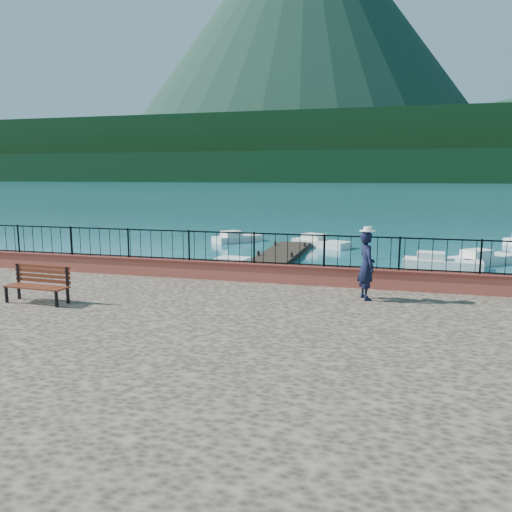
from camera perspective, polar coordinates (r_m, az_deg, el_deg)
The scene contains 16 objects.
ground at distance 12.71m, azimuth -3.39°, elevation -11.67°, with size 2000.00×2000.00×0.00m, color #19596B.
promenade at distance 7.59m, azimuth -19.18°, elevation -22.59°, with size 30.00×20.00×1.20m, color #332821.
parapet at distance 15.73m, azimuth 0.83°, elevation -1.91°, with size 28.00×0.46×0.58m, color #B55441.
railing at distance 15.59m, azimuth 0.84°, elevation 0.84°, with size 27.00×0.05×0.95m, color black.
dock at distance 24.36m, azimuth 1.09°, elevation -1.11°, with size 2.00×16.00×0.30m, color #2D231C.
far_forest at distance 311.30m, azimuth 14.64°, elevation 9.81°, with size 900.00×60.00×18.00m, color black.
foothills at distance 371.68m, azimuth 14.83°, elevation 11.67°, with size 900.00×120.00×44.00m, color black.
volcano at distance 745.38m, azimuth 5.55°, elevation 23.65°, with size 560.00×560.00×380.00m, color #142D23.
park_bench at distance 14.37m, azimuth -23.65°, elevation -3.77°, with size 1.78×0.66×0.97m.
person at distance 13.73m, azimuth 12.51°, elevation -1.07°, with size 0.68×0.44×1.86m, color black.
hat at distance 13.59m, azimuth 12.66°, elevation 3.03°, with size 0.44×0.44×0.12m, color white.
boat_0 at distance 22.78m, azimuth -1.21°, elevation -1.20°, with size 4.17×1.30×0.80m, color white.
boat_1 at distance 26.06m, azimuth 20.55°, elevation -0.46°, with size 3.68×1.30×0.80m, color silver.
boat_2 at distance 28.22m, azimuth 24.65°, elevation -0.01°, with size 3.82×1.30×0.80m, color white.
boat_3 at distance 34.12m, azimuth -2.13°, elevation 2.30°, with size 3.37×1.30×0.80m, color silver.
boat_4 at distance 32.06m, azimuth 7.42°, elevation 1.78°, with size 3.78×1.30×0.80m, color white.
Camera 1 is at (3.80, -11.25, 4.54)m, focal length 35.00 mm.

